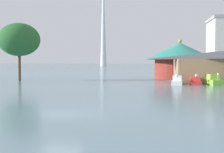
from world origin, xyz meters
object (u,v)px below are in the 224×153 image
object	(u,v)px
pedal_boat_white	(177,81)
green_roof_pavilion	(180,58)
pedal_boat_red	(195,82)
pedal_boat_lime	(214,81)
shoreline_tree_tall_left	(19,40)
distant_broadcast_tower	(103,9)

from	to	relation	value
pedal_boat_white	green_roof_pavilion	bearing A→B (deg)	-179.96
pedal_boat_red	pedal_boat_lime	xyz separation A→B (m)	(2.48, -0.41, 0.15)
pedal_boat_white	green_roof_pavilion	size ratio (longest dim) A/B	0.21
pedal_boat_lime	shoreline_tree_tall_left	xyz separation A→B (m)	(-31.15, 6.34, 6.47)
pedal_boat_red	green_roof_pavilion	xyz separation A→B (m)	(-0.45, 16.81, 3.61)
pedal_boat_red	pedal_boat_lime	size ratio (longest dim) A/B	0.85
distant_broadcast_tower	green_roof_pavilion	bearing A→B (deg)	-78.06
green_roof_pavilion	distant_broadcast_tower	bearing A→B (deg)	101.94
pedal_boat_red	distant_broadcast_tower	xyz separation A→B (m)	(-47.93, 241.27, 52.71)
distant_broadcast_tower	shoreline_tree_tall_left	bearing A→B (deg)	-85.32
green_roof_pavilion	shoreline_tree_tall_left	size ratio (longest dim) A/B	1.36
pedal_boat_white	green_roof_pavilion	xyz separation A→B (m)	(2.18, 17.40, 3.54)
pedal_boat_lime	green_roof_pavilion	size ratio (longest dim) A/B	0.24
pedal_boat_lime	shoreline_tree_tall_left	bearing A→B (deg)	-113.82
pedal_boat_white	pedal_boat_lime	bearing A→B (deg)	99.31
shoreline_tree_tall_left	distant_broadcast_tower	world-z (taller)	distant_broadcast_tower
pedal_boat_white	pedal_boat_lime	world-z (taller)	pedal_boat_lime
pedal_boat_white	pedal_boat_lime	size ratio (longest dim) A/B	0.87
pedal_boat_white	pedal_boat_red	distance (m)	2.70
green_roof_pavilion	distant_broadcast_tower	size ratio (longest dim) A/B	0.10
shoreline_tree_tall_left	distant_broadcast_tower	size ratio (longest dim) A/B	0.08
pedal_boat_red	shoreline_tree_tall_left	xyz separation A→B (m)	(-28.67, 5.93, 6.62)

